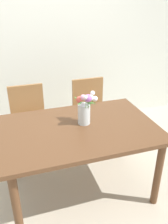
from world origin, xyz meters
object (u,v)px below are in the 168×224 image
Objects in this scene: chair_left at (29,117)px; chair_right at (90,108)px; dining_table at (79,136)px; flower_vase at (85,109)px.

chair_left is 0.80m from chair_right.
dining_table is 0.93m from chair_right.
chair_left and chair_right have the same top height.
chair_right is 0.92m from flower_vase.
chair_right is at bearing 64.19° from dining_table.
dining_table is at bearing 64.19° from chair_right.
flower_vase is (0.48, -0.77, 0.39)m from chair_left.
dining_table is 0.27m from flower_vase.
chair_left is at bearing 0.00° from chair_right.
dining_table is 0.93m from chair_left.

